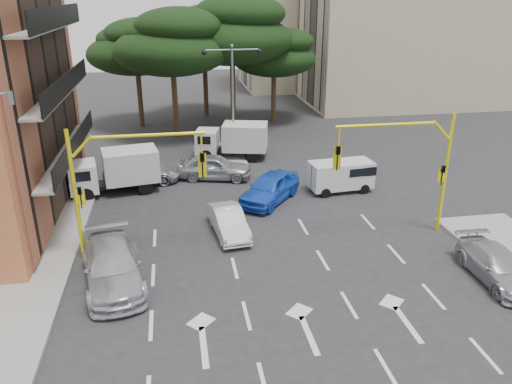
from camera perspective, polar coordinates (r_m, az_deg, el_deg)
ground at (r=22.36m, az=2.67°, el=-8.22°), size 120.00×120.00×0.00m
median_strip at (r=36.86m, az=-2.56°, el=4.30°), size 1.40×6.00×0.15m
apartment_beige_near at (r=56.37m, az=16.76°, el=19.16°), size 20.20×12.15×18.70m
apartment_beige_far at (r=65.25m, az=6.01°, el=19.29°), size 16.20×12.15×16.70m
pine_left_near at (r=40.99m, az=-9.56°, el=16.58°), size 9.15×9.15×10.23m
pine_center at (r=43.25m, az=-2.69°, el=18.03°), size 9.98×9.98×11.16m
pine_left_far at (r=45.11m, az=-13.53°, el=15.87°), size 8.32×8.32×9.30m
pine_right at (r=46.06m, az=2.17°, el=15.67°), size 7.49×7.49×8.37m
pine_back at (r=48.08m, az=-5.93°, el=17.50°), size 9.15×9.15×10.23m
signal_mast_right at (r=24.72m, az=17.47°, el=3.62°), size 5.79×0.37×6.00m
signal_mast_left at (r=22.26m, az=-15.67°, el=1.84°), size 5.79×0.37×6.00m
street_lamp_center at (r=35.60m, az=-2.71°, el=12.53°), size 4.16×0.36×7.77m
car_white_hatch at (r=24.72m, az=-3.14°, el=-3.41°), size 1.85×4.12×1.31m
car_blue_compact at (r=28.49m, az=1.58°, el=0.49°), size 4.50×4.96×1.64m
car_silver_wagon at (r=21.41m, az=-16.04°, el=-8.16°), size 3.17×5.83×1.60m
car_silver_cross_a at (r=32.23m, az=-12.87°, el=2.22°), size 4.77×2.25×1.32m
car_silver_cross_b at (r=32.07m, az=-4.77°, el=2.88°), size 5.01×2.96×1.60m
car_silver_parked at (r=23.19m, az=25.88°, el=-7.61°), size 1.95×4.54×1.30m
van_white at (r=30.35m, az=9.64°, el=1.79°), size 3.88×2.02×1.87m
box_truck_a at (r=30.74m, az=-15.80°, el=2.21°), size 5.54×3.10×2.57m
box_truck_b at (r=36.02m, az=-2.73°, el=5.86°), size 5.54×3.37×2.54m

